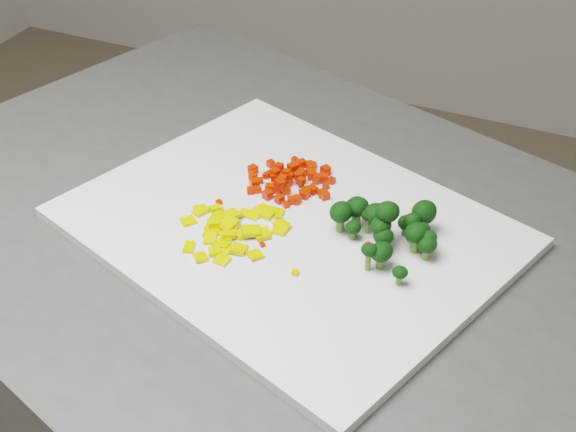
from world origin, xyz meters
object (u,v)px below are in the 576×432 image
at_px(cutting_board, 288,227).
at_px(broccoli_pile, 386,229).
at_px(carrot_pile, 289,174).
at_px(pepper_pile, 232,224).

relative_size(cutting_board, broccoli_pile, 3.75).
height_order(carrot_pile, pepper_pile, carrot_pile).
relative_size(cutting_board, carrot_pile, 4.50).
distance_m(cutting_board, carrot_pile, 0.08).
height_order(cutting_board, pepper_pile, pepper_pile).
bearing_deg(carrot_pile, broccoli_pile, -26.96).
height_order(cutting_board, broccoli_pile, broccoli_pile).
relative_size(pepper_pile, broccoli_pile, 0.97).
relative_size(cutting_board, pepper_pile, 3.88).
distance_m(cutting_board, pepper_pile, 0.07).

